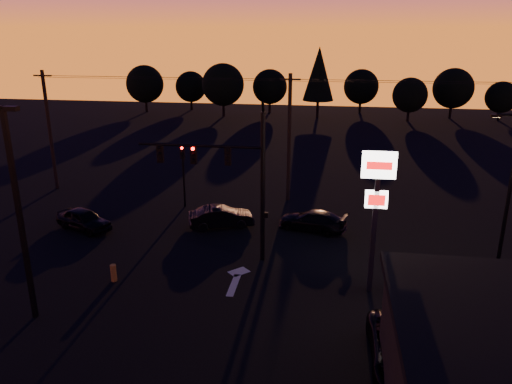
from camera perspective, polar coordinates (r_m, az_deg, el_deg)
ground at (r=23.99m, az=-4.21°, el=-11.63°), size 120.00×120.00×0.00m
lane_arrow at (r=25.32m, az=-2.27°, el=-9.85°), size 1.20×3.10×0.01m
traffic_signal_mast at (r=25.69m, az=-2.76°, el=2.45°), size 6.79×0.52×8.58m
secondary_signal at (r=34.42m, az=-8.33°, el=2.83°), size 0.30×0.31×4.35m
parking_lot_light at (r=22.19m, az=-25.60°, el=-1.09°), size 1.25×0.30×9.14m
pylon_sign at (r=22.96m, az=13.65°, el=-0.08°), size 1.50×0.28×6.80m
streetlight at (r=28.34m, az=26.95°, el=0.87°), size 1.55×0.35×8.00m
utility_pole_0 at (r=40.71m, az=-22.51°, el=6.54°), size 1.40×0.26×9.00m
utility_pole_1 at (r=35.13m, az=3.80°, el=6.21°), size 1.40×0.26×9.00m
power_wires at (r=34.51m, az=3.95°, el=12.67°), size 36.00×1.22×0.07m
bollard at (r=25.89m, az=-15.97°, el=-8.88°), size 0.29×0.29×0.87m
tree_0 at (r=75.58m, az=-12.58°, el=11.96°), size 5.36×5.36×6.74m
tree_1 at (r=76.60m, az=-7.46°, el=11.84°), size 4.54×4.54×5.71m
tree_2 at (r=70.22m, az=-3.79°, el=12.14°), size 5.77×5.78×7.26m
tree_3 at (r=73.23m, az=1.59°, el=11.94°), size 4.95×4.95×6.22m
tree_4 at (r=69.52m, az=7.19°, el=13.26°), size 4.18×4.18×9.50m
tree_5 at (r=74.81m, az=11.93°, el=11.70°), size 4.95×4.95×6.22m
tree_6 at (r=69.52m, az=17.18°, el=10.54°), size 4.54×4.54×5.71m
tree_7 at (r=73.49m, az=21.61°, el=10.95°), size 5.36×5.36×6.74m
tree_8 at (r=74.20m, az=26.26°, el=9.68°), size 4.12×4.12×5.19m
car_left at (r=32.65m, az=-19.09°, el=-2.97°), size 4.13×2.97×1.31m
car_mid at (r=31.31m, az=-4.01°, el=-2.85°), size 4.27×2.72×1.33m
car_right at (r=31.00m, az=6.48°, el=-3.25°), size 4.53×2.80×1.22m
suv_parked at (r=20.18m, az=16.00°, el=-16.66°), size 2.16×4.56×1.26m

